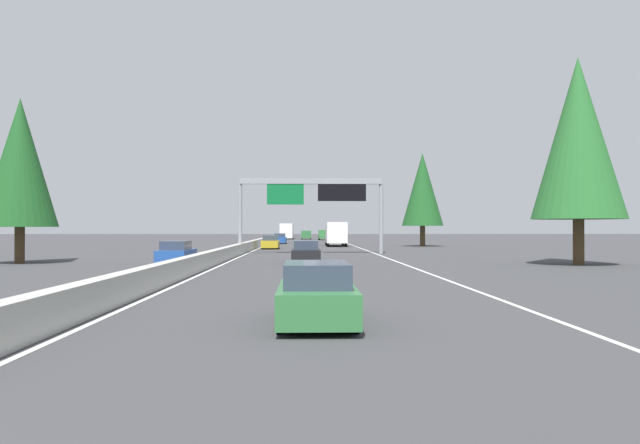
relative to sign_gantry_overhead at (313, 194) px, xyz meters
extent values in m
plane|color=#38383A|center=(10.06, 6.03, -5.25)|extent=(320.00, 320.00, 0.00)
cube|color=#ADAAA3|center=(30.06, 6.33, -4.80)|extent=(180.00, 0.56, 0.90)
cube|color=silver|center=(20.06, -5.49, -5.25)|extent=(160.00, 0.16, 0.01)
cube|color=silver|center=(20.06, 5.78, -5.25)|extent=(160.00, 0.16, 0.01)
cylinder|color=gray|center=(0.04, 6.33, -2.20)|extent=(0.36, 0.36, 6.10)
cylinder|color=gray|center=(0.04, -5.99, -2.20)|extent=(0.36, 0.36, 6.10)
cube|color=gray|center=(0.04, 0.17, 1.10)|extent=(0.50, 12.32, 0.50)
cube|color=#0C602D|center=(-0.11, 2.39, 0.00)|extent=(0.12, 3.20, 1.90)
cube|color=black|center=(-0.11, -2.54, 0.10)|extent=(0.16, 4.20, 1.50)
cube|color=#2D6B38|center=(-39.35, 0.41, -4.73)|extent=(4.40, 1.80, 0.76)
cube|color=#2D3847|center=(-39.57, 0.41, -4.07)|extent=(2.46, 1.51, 0.56)
cylinder|color=black|center=(-37.94, 1.20, -4.93)|extent=(0.64, 0.22, 0.64)
cylinder|color=black|center=(-37.94, -0.38, -4.93)|extent=(0.64, 0.22, 0.64)
cylinder|color=black|center=(-40.75, 1.20, -4.93)|extent=(0.64, 0.22, 0.64)
cylinder|color=black|center=(-40.75, -0.38, -4.93)|extent=(0.64, 0.22, 0.64)
cube|color=black|center=(-14.33, 0.63, -4.73)|extent=(4.40, 1.80, 0.76)
cube|color=#2D3847|center=(-14.55, 0.63, -4.07)|extent=(2.46, 1.51, 0.56)
cylinder|color=black|center=(-12.92, 1.42, -4.93)|extent=(0.64, 0.22, 0.64)
cylinder|color=black|center=(-12.92, -0.16, -4.93)|extent=(0.64, 0.22, 0.64)
cylinder|color=black|center=(-15.74, 1.42, -4.93)|extent=(0.64, 0.22, 0.64)
cylinder|color=black|center=(-15.74, -0.16, -4.93)|extent=(0.64, 0.22, 0.64)
cube|color=white|center=(21.54, -3.12, -3.55)|extent=(6.12, 2.40, 2.50)
cube|color=maroon|center=(25.79, -3.12, -3.85)|extent=(2.38, 2.30, 1.90)
cylinder|color=black|center=(25.62, -2.06, -4.80)|extent=(0.90, 0.28, 0.90)
cylinder|color=black|center=(25.62, -4.18, -4.80)|extent=(0.90, 0.28, 0.90)
cylinder|color=black|center=(19.84, -2.06, -4.80)|extent=(0.90, 0.28, 0.90)
cylinder|color=black|center=(19.84, -4.18, -4.80)|extent=(0.90, 0.28, 0.90)
cube|color=#2D6B38|center=(62.59, -2.85, -4.64)|extent=(5.60, 2.00, 0.70)
cube|color=#2D6B38|center=(63.60, -2.85, -3.84)|extent=(2.24, 1.84, 0.90)
cube|color=#2D3847|center=(63.60, -2.85, -3.75)|extent=(2.02, 1.92, 0.41)
cylinder|color=black|center=(64.44, -1.99, -4.85)|extent=(0.80, 0.28, 0.80)
cylinder|color=black|center=(64.44, -3.71, -4.85)|extent=(0.80, 0.28, 0.80)
cylinder|color=black|center=(60.74, -1.99, -4.85)|extent=(0.80, 0.28, 0.80)
cylinder|color=black|center=(60.74, -3.71, -4.85)|extent=(0.80, 0.28, 0.80)
cube|color=#2D6B38|center=(68.59, 0.45, -4.28)|extent=(5.00, 1.95, 1.44)
cube|color=#2D3847|center=(66.29, 0.45, -4.03)|extent=(0.08, 1.48, 0.56)
cylinder|color=black|center=(70.29, 1.31, -4.90)|extent=(0.70, 0.24, 0.70)
cylinder|color=black|center=(70.29, -0.40, -4.90)|extent=(0.70, 0.24, 0.70)
cylinder|color=black|center=(66.89, 1.31, -4.90)|extent=(0.70, 0.24, 0.70)
cylinder|color=black|center=(66.89, -0.40, -4.90)|extent=(0.70, 0.24, 0.70)
cube|color=#1E4793|center=(34.81, 4.27, -4.73)|extent=(4.40, 1.80, 0.76)
cube|color=#2D3847|center=(34.59, 4.27, -4.07)|extent=(2.46, 1.51, 0.56)
cylinder|color=black|center=(36.22, 5.06, -4.93)|extent=(0.64, 0.22, 0.64)
cylinder|color=black|center=(36.22, 3.48, -4.93)|extent=(0.64, 0.22, 0.64)
cylinder|color=black|center=(33.40, 5.06, -4.93)|extent=(0.64, 0.22, 0.64)
cylinder|color=black|center=(33.40, 3.48, -4.93)|extent=(0.64, 0.22, 0.64)
cube|color=white|center=(72.93, 4.38, -3.60)|extent=(11.50, 2.50, 2.90)
cube|color=#2D3847|center=(72.93, 4.38, -3.24)|extent=(11.04, 2.55, 0.84)
cylinder|color=black|center=(76.96, 5.48, -4.75)|extent=(1.00, 0.30, 1.00)
cylinder|color=black|center=(76.96, 3.28, -4.75)|extent=(1.00, 0.30, 1.00)
cylinder|color=black|center=(68.91, 5.48, -4.75)|extent=(1.00, 0.30, 1.00)
cylinder|color=black|center=(68.91, 3.28, -4.75)|extent=(1.00, 0.30, 1.00)
cube|color=#AD931E|center=(13.11, 4.41, -4.73)|extent=(4.40, 1.80, 0.76)
cube|color=#2D3847|center=(12.89, 4.41, -4.07)|extent=(2.46, 1.51, 0.56)
cylinder|color=black|center=(14.52, 5.20, -4.93)|extent=(0.64, 0.22, 0.64)
cylinder|color=black|center=(14.52, 3.62, -4.93)|extent=(0.64, 0.22, 0.64)
cylinder|color=black|center=(11.70, 5.20, -4.93)|extent=(0.64, 0.22, 0.64)
cylinder|color=black|center=(11.70, 3.62, -4.93)|extent=(0.64, 0.22, 0.64)
cube|color=#1E4793|center=(-15.09, 8.73, -4.73)|extent=(4.40, 1.80, 0.76)
cube|color=#2D3847|center=(-15.31, 8.73, -4.07)|extent=(2.46, 1.51, 0.56)
cylinder|color=black|center=(-13.68, 9.52, -4.93)|extent=(0.64, 0.22, 0.64)
cylinder|color=black|center=(-13.68, 7.94, -4.93)|extent=(0.64, 0.22, 0.64)
cylinder|color=black|center=(-16.50, 9.52, -4.93)|extent=(0.64, 0.22, 0.64)
cylinder|color=black|center=(-16.50, 7.94, -4.93)|extent=(0.64, 0.22, 0.64)
cylinder|color=#4C3823|center=(-16.48, -16.10, -3.85)|extent=(0.67, 0.67, 2.82)
cone|color=#236028|center=(-16.48, -16.10, 2.55)|extent=(5.63, 5.63, 9.98)
cylinder|color=#4C3823|center=(21.62, -13.72, -3.99)|extent=(0.64, 0.64, 2.52)
cone|color=#194C1E|center=(21.62, -13.72, 1.74)|extent=(5.04, 5.04, 8.94)
cylinder|color=#4C3823|center=(-13.83, 19.02, -4.08)|extent=(0.62, 0.62, 2.34)
cone|color=#194C1E|center=(-13.83, 19.02, 1.24)|extent=(4.69, 4.69, 8.31)
camera|label=1|loc=(-54.25, 0.69, -2.96)|focal=34.96mm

